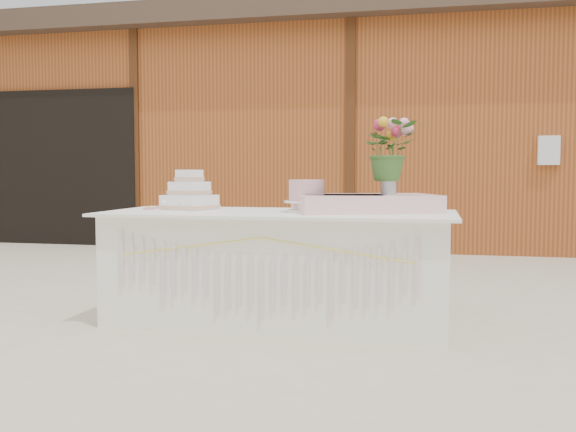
% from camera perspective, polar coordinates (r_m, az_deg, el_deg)
% --- Properties ---
extents(ground, '(80.00, 80.00, 0.00)m').
position_cam_1_polar(ground, '(4.53, -0.84, -9.39)').
color(ground, beige).
rests_on(ground, ground).
extents(barn, '(12.60, 4.60, 3.30)m').
position_cam_1_polar(barn, '(10.35, 6.88, 7.45)').
color(barn, '#9E4B21').
rests_on(barn, ground).
extents(cake_table, '(2.40, 1.00, 0.77)m').
position_cam_1_polar(cake_table, '(4.45, -0.86, -4.55)').
color(cake_table, white).
rests_on(cake_table, ground).
extents(wedding_cake, '(0.40, 0.40, 0.29)m').
position_cam_1_polar(wedding_cake, '(4.72, -8.74, 1.76)').
color(wedding_cake, white).
rests_on(wedding_cake, cake_table).
extents(pink_cake_stand, '(0.31, 0.31, 0.22)m').
position_cam_1_polar(pink_cake_stand, '(4.36, 1.66, 1.96)').
color(pink_cake_stand, white).
rests_on(pink_cake_stand, cake_table).
extents(satin_runner, '(1.08, 0.85, 0.12)m').
position_cam_1_polar(satin_runner, '(4.41, 6.90, 1.13)').
color(satin_runner, '#FFCDCD').
rests_on(satin_runner, cake_table).
extents(flower_vase, '(0.11, 0.11, 0.14)m').
position_cam_1_polar(flower_vase, '(4.38, 8.95, 2.81)').
color(flower_vase, silver).
rests_on(flower_vase, satin_runner).
extents(bouquet, '(0.46, 0.43, 0.40)m').
position_cam_1_polar(bouquet, '(4.39, 8.99, 6.39)').
color(bouquet, '#355D25').
rests_on(bouquet, flower_vase).
extents(loose_flowers, '(0.19, 0.40, 0.02)m').
position_cam_1_polar(loose_flowers, '(4.81, -12.69, 0.71)').
color(loose_flowers, '#CC7D9B').
rests_on(loose_flowers, cake_table).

